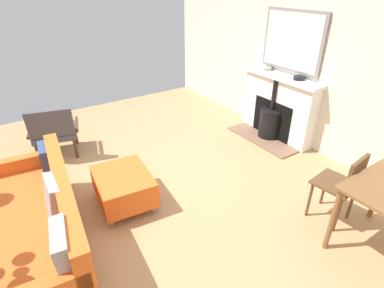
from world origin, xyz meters
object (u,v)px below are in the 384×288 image
armchair_accent (54,130)px  fireplace (276,110)px  dining_chair_near_fireplace (343,183)px  ottoman (124,186)px  sofa (38,222)px  mantel_bowl_far (299,78)px  mantel_bowl_near (267,68)px

armchair_accent → fireplace: bearing=157.6°
fireplace → dining_chair_near_fireplace: bearing=61.5°
fireplace → ottoman: size_ratio=1.77×
sofa → ottoman: size_ratio=2.61×
fireplace → mantel_bowl_far: bearing=98.4°
armchair_accent → dining_chair_near_fireplace: 3.86m
fireplace → dining_chair_near_fireplace: fireplace is taller
fireplace → sofa: 3.78m
mantel_bowl_far → armchair_accent: size_ratio=0.19×
sofa → ottoman: bearing=-167.8°
ottoman → dining_chair_near_fireplace: bearing=139.1°
ottoman → armchair_accent: (0.41, -1.58, 0.20)m
sofa → armchair_accent: size_ratio=2.54×
fireplace → mantel_bowl_far: size_ratio=8.97×
fireplace → armchair_accent: fireplace is taller
mantel_bowl_far → ottoman: 2.97m
armchair_accent → sofa: bearing=73.5°
sofa → armchair_accent: (-0.53, -1.78, 0.12)m
fireplace → mantel_bowl_near: mantel_bowl_near is taller
mantel_bowl_near → fireplace: bearing=83.1°
mantel_bowl_near → sofa: 3.95m
mantel_bowl_far → dining_chair_near_fireplace: 1.94m
sofa → mantel_bowl_far: bearing=-177.5°
fireplace → armchair_accent: bearing=-22.4°
sofa → dining_chair_near_fireplace: (-2.76, 1.37, 0.18)m
mantel_bowl_far → ottoman: (2.85, -0.04, -0.84)m
armchair_accent → dining_chair_near_fireplace: dining_chair_near_fireplace is taller
fireplace → sofa: size_ratio=0.68×
fireplace → ottoman: (2.81, 0.25, -0.22)m
dining_chair_near_fireplace → mantel_bowl_far: bearing=-124.0°
mantel_bowl_near → sofa: size_ratio=0.08×
sofa → fireplace: bearing=-173.0°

